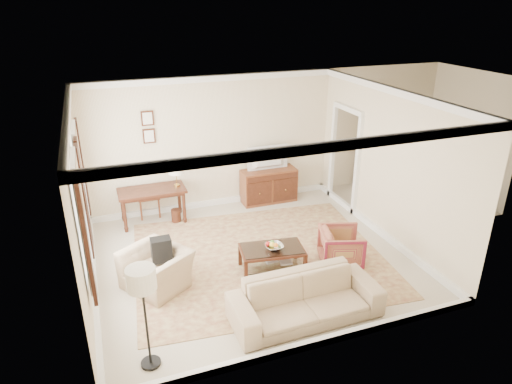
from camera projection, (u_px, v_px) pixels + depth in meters
room_shell at (251, 125)px, 7.32m from camera, size 5.51×5.01×2.91m
annex_bedroom at (417, 186)px, 10.58m from camera, size 3.00×2.70×2.90m
window_front at (82, 221)px, 6.23m from camera, size 0.12×1.56×1.80m
window_rear at (81, 180)px, 7.61m from camera, size 0.12×1.56×1.80m
doorway at (344, 160)px, 10.03m from camera, size 0.10×1.12×2.25m
rug at (259, 257)px, 8.30m from camera, size 4.72×4.16×0.01m
writing_desk at (152, 194)px, 9.37m from camera, size 1.36×0.68×0.74m
desk_chair at (148, 193)px, 9.70m from camera, size 0.51×0.51×1.05m
desk_lamp at (176, 175)px, 9.40m from camera, size 0.32×0.32×0.50m
framed_prints at (148, 127)px, 9.24m from camera, size 0.25×0.04×0.68m
sideboard at (269, 186)px, 10.45m from camera, size 1.26×0.48×0.77m
tv at (269, 151)px, 10.11m from camera, size 0.90×0.52×0.12m
coffee_table at (272, 253)px, 7.77m from camera, size 1.15×0.78×0.46m
fruit_bowl at (274, 246)px, 7.67m from camera, size 0.42×0.42×0.10m
book_a at (264, 260)px, 7.88m from camera, size 0.28×0.05×0.38m
book_b at (279, 261)px, 7.87m from camera, size 0.28×0.09×0.38m
striped_armchair at (341, 245)px, 7.98m from camera, size 0.85×0.88×0.73m
club_armchair at (156, 263)px, 7.32m from camera, size 1.09×1.18×0.87m
backpack at (161, 247)px, 7.31m from camera, size 0.29×0.37×0.40m
sofa at (306, 293)px, 6.58m from camera, size 2.21×0.67×0.86m
floor_lamp at (142, 286)px, 5.41m from camera, size 0.36×0.36×1.45m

